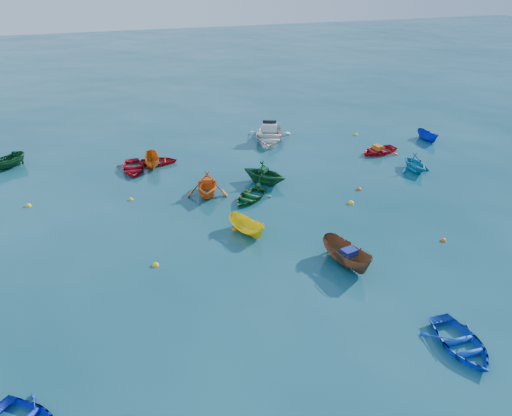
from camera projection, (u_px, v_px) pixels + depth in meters
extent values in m
plane|color=#0A3D48|center=(283.00, 259.00, 25.65)|extent=(160.00, 160.00, 0.00)
imported|color=brown|center=(346.00, 265.00, 25.19)|extent=(2.12, 3.56, 1.29)
imported|color=blue|center=(460.00, 347.00, 20.02)|extent=(2.36, 3.29, 0.68)
imported|color=orange|center=(208.00, 195.00, 32.20)|extent=(3.27, 3.61, 1.64)
imported|color=yellow|center=(247.00, 233.00, 27.90)|extent=(2.11, 2.86, 1.04)
imported|color=#13521D|center=(250.00, 200.00, 31.56)|extent=(3.59, 3.56, 0.61)
imported|color=teal|center=(414.00, 170.00, 35.61)|extent=(2.22, 2.57, 1.35)
imported|color=red|center=(159.00, 164.00, 36.72)|extent=(2.90, 2.26, 0.55)
imported|color=#BC5711|center=(153.00, 167.00, 36.23)|extent=(1.15, 2.73, 1.04)
imported|color=#135429|center=(264.00, 183.00, 33.73)|extent=(4.14, 4.15, 1.66)
imported|color=red|center=(378.00, 153.00, 38.56)|extent=(3.46, 2.80, 0.63)
imported|color=#0D22A7|center=(427.00, 140.00, 41.04)|extent=(1.08, 2.40, 0.90)
imported|color=#B50F1B|center=(133.00, 171.00, 35.56)|extent=(2.27, 3.16, 0.65)
imported|color=#0F411D|center=(7.00, 169.00, 35.83)|extent=(3.08, 2.60, 1.15)
imported|color=silver|center=(269.00, 141.00, 40.99)|extent=(5.00, 5.86, 1.63)
cube|color=navy|center=(349.00, 252.00, 24.69)|extent=(0.83, 0.71, 0.35)
cube|color=#BF4513|center=(207.00, 181.00, 31.79)|extent=(0.66, 0.55, 0.28)
cube|color=#104325|center=(263.00, 170.00, 33.32)|extent=(0.71, 0.70, 0.27)
cube|color=orange|center=(378.00, 147.00, 38.29)|extent=(0.65, 0.78, 0.33)
sphere|color=yellow|center=(156.00, 266.00, 25.11)|extent=(0.35, 0.35, 0.35)
sphere|color=#EF560D|center=(443.00, 241.00, 27.19)|extent=(0.31, 0.31, 0.31)
sphere|color=yellow|center=(131.00, 200.00, 31.53)|extent=(0.30, 0.30, 0.30)
sphere|color=orange|center=(235.00, 230.00, 28.22)|extent=(0.30, 0.30, 0.30)
sphere|color=yellow|center=(351.00, 203.00, 31.09)|extent=(0.38, 0.38, 0.38)
sphere|color=#E4500C|center=(359.00, 190.00, 32.83)|extent=(0.34, 0.34, 0.34)
sphere|color=yellow|center=(29.00, 206.00, 30.76)|extent=(0.36, 0.36, 0.36)
sphere|color=orange|center=(263.00, 145.00, 40.11)|extent=(0.36, 0.36, 0.36)
sphere|color=gold|center=(356.00, 135.00, 42.16)|extent=(0.35, 0.35, 0.35)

